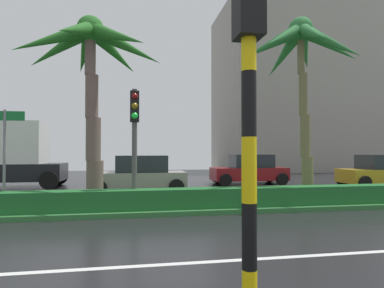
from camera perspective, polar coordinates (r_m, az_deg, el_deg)
palm_tree_centre_left at (r=12.07m, az=-17.03°, el=14.10°), size 4.93×5.03×6.35m
palm_tree_centre at (r=13.45m, az=18.39°, el=14.89°), size 4.52×4.50×6.78m
traffic_signal_median_right at (r=10.49m, az=-9.87°, el=3.09°), size 0.28×0.43×3.72m
street_name_sign at (r=11.24m, az=-29.59°, el=-0.27°), size 1.10×0.08×3.00m
traffic_signal_foreground at (r=3.65m, az=9.64°, el=13.45°), size 0.28×0.43×4.15m
box_truck_lead at (r=20.02m, az=-29.95°, el=-2.13°), size 6.40×2.64×3.46m
car_in_traffic_second at (r=15.44m, az=-9.06°, el=-5.28°), size 4.30×2.02×1.72m
car_in_traffic_third at (r=19.60m, az=9.87°, el=-4.41°), size 4.30×2.02×1.72m
car_in_traffic_fourth at (r=20.49m, az=29.83°, el=-4.13°), size 4.30×2.02×1.72m
building_far_right at (r=35.79m, az=16.49°, el=8.79°), size 14.13×10.04×16.22m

